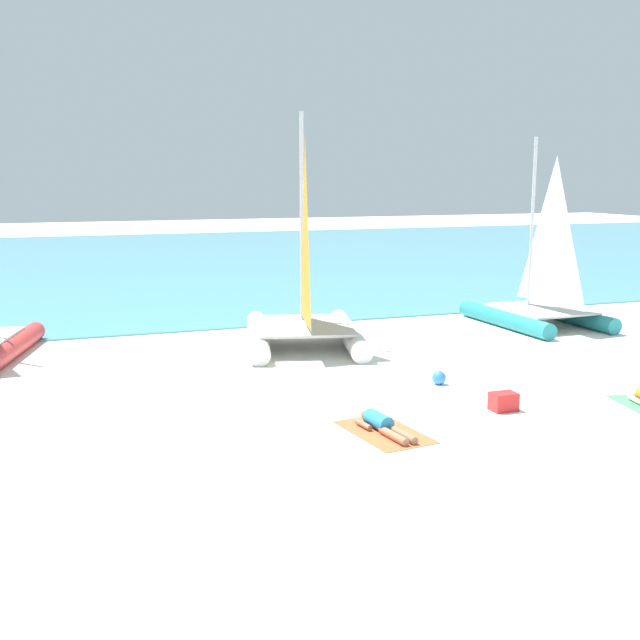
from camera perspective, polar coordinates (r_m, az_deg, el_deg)
ground_plane at (r=23.47m, az=-4.50°, el=-0.61°), size 120.00×120.00×0.00m
ocean_water at (r=43.03m, az=-11.65°, el=4.29°), size 120.00×40.00×0.05m
sailboat_teal at (r=24.60m, az=15.82°, el=1.54°), size 2.89×4.42×5.68m
sailboat_white at (r=20.79m, az=-1.18°, el=0.57°), size 4.10×5.35×6.20m
towel_left at (r=14.06m, az=4.74°, el=-8.20°), size 1.34×2.03×0.01m
sunbather_left at (r=14.07m, az=4.60°, el=-7.64°), size 0.61×1.57×0.30m
beach_ball at (r=17.28m, az=8.73°, el=-4.21°), size 0.31×0.31×0.31m
cooler_box at (r=15.63m, az=13.33°, el=-5.85°), size 0.50×0.36×0.36m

